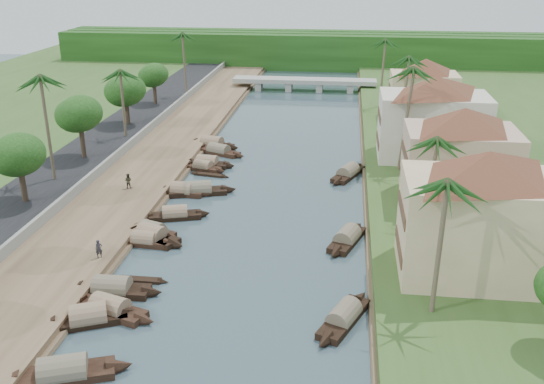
# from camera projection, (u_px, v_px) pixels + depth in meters

# --- Properties ---
(ground) EXTENTS (220.00, 220.00, 0.00)m
(ground) POSITION_uv_depth(u_px,v_px,m) (244.00, 261.00, 52.91)
(ground) COLOR #374A52
(ground) RESTS_ON ground
(left_bank) EXTENTS (10.00, 180.00, 0.80)m
(left_bank) POSITION_uv_depth(u_px,v_px,m) (141.00, 173.00, 73.08)
(left_bank) COLOR brown
(left_bank) RESTS_ON ground
(right_bank) EXTENTS (16.00, 180.00, 1.20)m
(right_bank) POSITION_uv_depth(u_px,v_px,m) (437.00, 184.00, 69.02)
(right_bank) COLOR #365321
(right_bank) RESTS_ON ground
(road) EXTENTS (8.00, 180.00, 1.40)m
(road) POSITION_uv_depth(u_px,v_px,m) (73.00, 168.00, 73.94)
(road) COLOR black
(road) RESTS_ON ground
(retaining_wall) EXTENTS (0.40, 180.00, 1.10)m
(retaining_wall) POSITION_uv_depth(u_px,v_px,m) (106.00, 164.00, 73.21)
(retaining_wall) COLOR gray
(retaining_wall) RESTS_ON left_bank
(treeline) EXTENTS (120.00, 14.00, 8.00)m
(treeline) POSITION_uv_depth(u_px,v_px,m) (313.00, 50.00, 143.88)
(treeline) COLOR #173A0F
(treeline) RESTS_ON ground
(bridge) EXTENTS (28.00, 4.00, 2.40)m
(bridge) POSITION_uv_depth(u_px,v_px,m) (304.00, 82.00, 118.83)
(bridge) COLOR #989990
(bridge) RESTS_ON ground
(building_near) EXTENTS (14.85, 14.85, 10.20)m
(building_near) POSITION_uv_depth(u_px,v_px,m) (482.00, 214.00, 46.57)
(building_near) COLOR beige
(building_near) RESTS_ON right_bank
(building_mid) EXTENTS (14.11, 14.11, 9.70)m
(building_mid) POSITION_uv_depth(u_px,v_px,m) (460.00, 154.00, 61.34)
(building_mid) COLOR tan
(building_mid) RESTS_ON right_bank
(building_far) EXTENTS (15.59, 15.59, 10.20)m
(building_far) POSITION_uv_depth(u_px,v_px,m) (433.00, 117.00, 74.30)
(building_far) COLOR beige
(building_far) RESTS_ON right_bank
(building_distant) EXTENTS (12.62, 12.62, 9.20)m
(building_distant) POSITION_uv_depth(u_px,v_px,m) (423.00, 88.00, 92.86)
(building_distant) COLOR beige
(building_distant) RESTS_ON right_bank
(sampan_0) EXTENTS (8.86, 4.68, 2.30)m
(sampan_0) POSITION_uv_depth(u_px,v_px,m) (63.00, 373.00, 38.08)
(sampan_0) COLOR black
(sampan_0) RESTS_ON ground
(sampan_1) EXTENTS (7.69, 4.70, 2.27)m
(sampan_1) POSITION_uv_depth(u_px,v_px,m) (89.00, 318.00, 43.82)
(sampan_1) COLOR black
(sampan_1) RESTS_ON ground
(sampan_2) EXTENTS (8.18, 4.04, 2.14)m
(sampan_2) POSITION_uv_depth(u_px,v_px,m) (110.00, 309.00, 44.97)
(sampan_2) COLOR black
(sampan_2) RESTS_ON ground
(sampan_3) EXTENTS (8.29, 2.06, 2.22)m
(sampan_3) POSITION_uv_depth(u_px,v_px,m) (112.00, 289.00, 47.64)
(sampan_3) COLOR black
(sampan_3) RESTS_ON ground
(sampan_4) EXTENTS (6.54, 1.93, 1.89)m
(sampan_4) POSITION_uv_depth(u_px,v_px,m) (145.00, 241.00, 55.74)
(sampan_4) COLOR black
(sampan_4) RESTS_ON ground
(sampan_5) EXTENTS (7.58, 4.70, 2.37)m
(sampan_5) POSITION_uv_depth(u_px,v_px,m) (152.00, 237.00, 56.50)
(sampan_5) COLOR black
(sampan_5) RESTS_ON ground
(sampan_6) EXTENTS (6.64, 3.84, 1.99)m
(sampan_6) POSITION_uv_depth(u_px,v_px,m) (152.00, 231.00, 57.59)
(sampan_6) COLOR black
(sampan_6) RESTS_ON ground
(sampan_7) EXTENTS (7.45, 3.54, 1.98)m
(sampan_7) POSITION_uv_depth(u_px,v_px,m) (175.00, 215.00, 61.31)
(sampan_7) COLOR black
(sampan_7) RESTS_ON ground
(sampan_8) EXTENTS (6.88, 2.13, 2.12)m
(sampan_8) POSITION_uv_depth(u_px,v_px,m) (182.00, 191.00, 67.42)
(sampan_8) COLOR black
(sampan_8) RESTS_ON ground
(sampan_9) EXTENTS (9.03, 4.13, 2.24)m
(sampan_9) POSITION_uv_depth(u_px,v_px,m) (198.00, 191.00, 67.55)
(sampan_9) COLOR black
(sampan_9) RESTS_ON ground
(sampan_10) EXTENTS (6.47, 3.25, 1.82)m
(sampan_10) POSITION_uv_depth(u_px,v_px,m) (203.00, 167.00, 75.07)
(sampan_10) COLOR black
(sampan_10) RESTS_ON ground
(sampan_11) EXTENTS (7.53, 2.30, 2.14)m
(sampan_11) POSITION_uv_depth(u_px,v_px,m) (207.00, 163.00, 76.42)
(sampan_11) COLOR black
(sampan_11) RESTS_ON ground
(sampan_12) EXTENTS (8.31, 4.89, 2.03)m
(sampan_12) POSITION_uv_depth(u_px,v_px,m) (219.00, 151.00, 81.28)
(sampan_12) COLOR black
(sampan_12) RESTS_ON ground
(sampan_13) EXTENTS (8.62, 4.17, 2.31)m
(sampan_13) POSITION_uv_depth(u_px,v_px,m) (212.00, 144.00, 84.26)
(sampan_13) COLOR black
(sampan_13) RESTS_ON ground
(sampan_14) EXTENTS (4.73, 8.39, 2.07)m
(sampan_14) POSITION_uv_depth(u_px,v_px,m) (344.00, 317.00, 43.93)
(sampan_14) COLOR black
(sampan_14) RESTS_ON ground
(sampan_15) EXTENTS (4.26, 8.22, 2.18)m
(sampan_15) POSITION_uv_depth(u_px,v_px,m) (347.00, 239.00, 56.13)
(sampan_15) COLOR black
(sampan_15) RESTS_ON ground
(sampan_16) EXTENTS (4.98, 8.81, 2.17)m
(sampan_16) POSITION_uv_depth(u_px,v_px,m) (348.00, 173.00, 73.00)
(sampan_16) COLOR black
(sampan_16) RESTS_ON ground
(canoe_1) EXTENTS (4.91, 0.80, 0.79)m
(canoe_1) POSITION_uv_depth(u_px,v_px,m) (140.00, 280.00, 49.57)
(canoe_1) COLOR black
(canoe_1) RESTS_ON ground
(canoe_2) EXTENTS (5.26, 1.71, 0.76)m
(canoe_2) POSITION_uv_depth(u_px,v_px,m) (209.00, 175.00, 73.32)
(canoe_2) COLOR black
(canoe_2) RESTS_ON ground
(palm_0) EXTENTS (3.20, 3.20, 11.36)m
(palm_0) POSITION_uv_depth(u_px,v_px,m) (446.00, 186.00, 39.77)
(palm_0) COLOR brown
(palm_0) RESTS_ON ground
(palm_1) EXTENTS (3.20, 3.20, 9.82)m
(palm_1) POSITION_uv_depth(u_px,v_px,m) (431.00, 141.00, 54.45)
(palm_1) COLOR brown
(palm_1) RESTS_ON ground
(palm_2) EXTENTS (3.20, 3.20, 13.45)m
(palm_2) POSITION_uv_depth(u_px,v_px,m) (408.00, 71.00, 67.78)
(palm_2) COLOR brown
(palm_2) RESTS_ON ground
(palm_3) EXTENTS (3.20, 3.20, 12.48)m
(palm_3) POSITION_uv_depth(u_px,v_px,m) (406.00, 60.00, 81.31)
(palm_3) COLOR brown
(palm_3) RESTS_ON ground
(palm_5) EXTENTS (3.20, 3.20, 13.06)m
(palm_5) POSITION_uv_depth(u_px,v_px,m) (41.00, 80.00, 64.18)
(palm_5) COLOR brown
(palm_5) RESTS_ON ground
(palm_6) EXTENTS (3.20, 3.20, 10.58)m
(palm_6) POSITION_uv_depth(u_px,v_px,m) (120.00, 73.00, 81.16)
(palm_6) COLOR brown
(palm_6) RESTS_ON ground
(palm_7) EXTENTS (3.20, 3.20, 12.39)m
(palm_7) POSITION_uv_depth(u_px,v_px,m) (384.00, 42.00, 98.47)
(palm_7) COLOR brown
(palm_7) RESTS_ON ground
(palm_8) EXTENTS (3.20, 3.20, 12.23)m
(palm_8) POSITION_uv_depth(u_px,v_px,m) (183.00, 36.00, 105.93)
(palm_8) COLOR brown
(palm_8) RESTS_ON ground
(tree_2) EXTENTS (5.07, 5.07, 7.05)m
(tree_2) POSITION_uv_depth(u_px,v_px,m) (18.00, 156.00, 60.40)
(tree_2) COLOR #49372A
(tree_2) RESTS_ON ground
(tree_3) EXTENTS (5.23, 5.23, 7.63)m
(tree_3) POSITION_uv_depth(u_px,v_px,m) (79.00, 115.00, 73.84)
(tree_3) COLOR #49372A
(tree_3) RESTS_ON ground
(tree_4) EXTENTS (5.48, 5.48, 7.26)m
(tree_4) POSITION_uv_depth(u_px,v_px,m) (125.00, 91.00, 88.94)
(tree_4) COLOR #49372A
(tree_4) RESTS_ON ground
(tree_5) EXTENTS (4.54, 4.54, 6.63)m
(tree_5) POSITION_uv_depth(u_px,v_px,m) (154.00, 76.00, 101.62)
(tree_5) COLOR #49372A
(tree_5) RESTS_ON ground
(tree_6) EXTENTS (4.57, 4.57, 7.02)m
(tree_6) POSITION_uv_depth(u_px,v_px,m) (471.00, 115.00, 76.11)
(tree_6) COLOR #49372A
(tree_6) RESTS_ON ground
(person_near) EXTENTS (0.71, 0.64, 1.62)m
(person_near) POSITION_uv_depth(u_px,v_px,m) (99.00, 249.00, 51.52)
(person_near) COLOR #2B2931
(person_near) RESTS_ON left_bank
(person_far) EXTENTS (0.85, 0.68, 1.70)m
(person_far) POSITION_uv_depth(u_px,v_px,m) (128.00, 181.00, 66.98)
(person_far) COLOR #393728
(person_far) RESTS_ON left_bank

